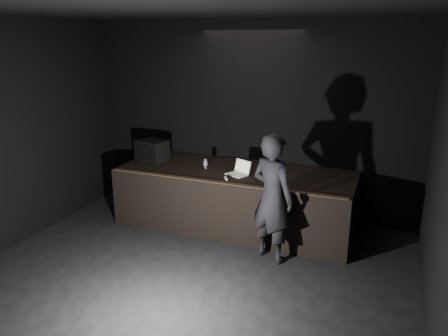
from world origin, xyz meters
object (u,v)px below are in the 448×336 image
at_px(laptop, 239,171).
at_px(beer_can, 206,163).
at_px(person, 272,198).
at_px(stage_riser, 236,198).
at_px(stage_monitor, 152,150).

relative_size(laptop, beer_can, 2.48).
distance_m(laptop, beer_can, 0.67).
bearing_deg(person, stage_riser, -22.17).
distance_m(stage_monitor, person, 2.78).
bearing_deg(beer_can, laptop, -10.07).
height_order(stage_riser, stage_monitor, stage_monitor).
bearing_deg(laptop, stage_riser, 149.62).
height_order(laptop, person, person).
bearing_deg(beer_can, stage_monitor, 173.42).
bearing_deg(stage_riser, stage_monitor, 177.86).
distance_m(stage_monitor, laptop, 1.82).
bearing_deg(laptop, person, -19.45).
distance_m(laptop, person, 1.10).
relative_size(stage_monitor, beer_can, 3.56).
height_order(stage_riser, laptop, laptop).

